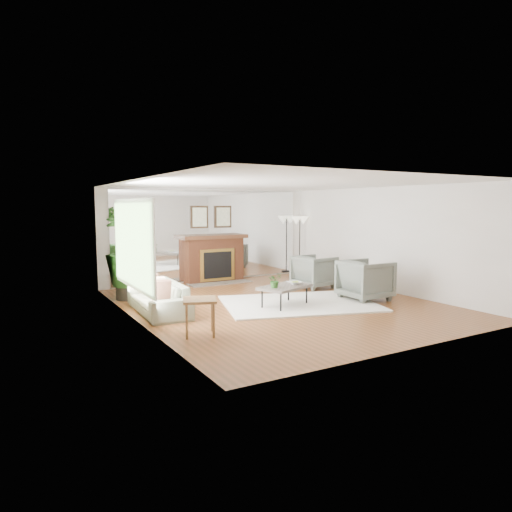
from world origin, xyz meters
TOP-DOWN VIEW (x-y plane):
  - ground at (0.00, 0.00)m, footprint 7.00×7.00m
  - wall_left at (-2.99, 0.00)m, footprint 0.02×7.00m
  - wall_right at (2.99, 0.00)m, footprint 0.02×7.00m
  - wall_back at (0.00, 3.49)m, footprint 6.00×0.02m
  - mirror_panel at (0.00, 3.47)m, footprint 5.40×0.04m
  - window_panel at (-2.96, 0.40)m, footprint 0.04×2.40m
  - fireplace at (0.00, 3.26)m, footprint 1.85×0.83m
  - area_rug at (0.32, -0.23)m, footprint 3.60×3.01m
  - coffee_table at (-0.08, -0.30)m, footprint 1.25×0.99m
  - sofa at (-2.45, 0.54)m, footprint 0.88×2.03m
  - armchair_back at (1.78, 1.17)m, footprint 1.00×0.97m
  - armchair_front at (1.84, -0.57)m, footprint 0.99×0.96m
  - side_table at (-2.37, -1.31)m, footprint 0.67×0.67m
  - potted_ficus at (-2.60, 2.10)m, footprint 1.09×1.09m
  - floor_lamp at (2.70, 3.10)m, footprint 0.57×0.31m
  - tabletop_plant at (-0.38, -0.39)m, footprint 0.30×0.27m
  - fruit_bowl at (0.18, -0.28)m, footprint 0.29×0.29m
  - book at (0.18, -0.06)m, footprint 0.24×0.31m

SIDE VIEW (x-z plane):
  - ground at x=0.00m, z-range 0.00..0.00m
  - area_rug at x=0.32m, z-range 0.00..0.03m
  - sofa at x=-2.45m, z-range 0.00..0.58m
  - coffee_table at x=-0.08m, z-range 0.18..0.62m
  - armchair_back at x=1.78m, z-range 0.00..0.82m
  - armchair_front at x=1.84m, z-range 0.00..0.88m
  - book at x=0.18m, z-range 0.44..0.46m
  - fruit_bowl at x=0.18m, z-range 0.44..0.50m
  - side_table at x=-2.37m, z-range 0.20..0.79m
  - tabletop_plant at x=-0.38m, z-range 0.44..0.74m
  - fireplace at x=0.00m, z-range -0.37..1.68m
  - potted_ficus at x=-2.60m, z-range 0.07..2.09m
  - wall_left at x=-2.99m, z-range 0.00..2.50m
  - wall_right at x=2.99m, z-range 0.00..2.50m
  - wall_back at x=0.00m, z-range 0.00..2.50m
  - mirror_panel at x=0.00m, z-range 0.05..2.45m
  - window_panel at x=-2.96m, z-range 0.60..2.10m
  - floor_lamp at x=2.70m, z-range 0.62..2.36m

